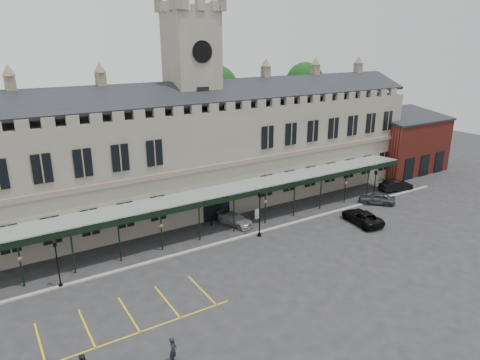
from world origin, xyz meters
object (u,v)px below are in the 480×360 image
station_building (195,154)px  clock_tower (193,97)px  car_van (362,217)px  traffic_cone (368,219)px  person_a (173,350)px  lamp_post_left (57,259)px  car_taxi (235,219)px  lamp_post_mid (260,209)px  sign_board (257,214)px  lamp_post_right (375,183)px  car_right_a (377,198)px  car_right_b (396,185)px

station_building → clock_tower: 6.64m
clock_tower → car_van: clock_tower is taller
traffic_cone → car_van: (-0.80, 0.25, 0.38)m
clock_tower → person_a: clock_tower is taller
lamp_post_left → car_taxi: size_ratio=1.00×
station_building → lamp_post_mid: station_building is taller
traffic_cone → lamp_post_mid: bearing=164.1°
sign_board → clock_tower: bearing=112.5°
station_building → lamp_post_mid: bearing=-81.8°
station_building → lamp_post_right: size_ratio=13.70×
lamp_post_mid → car_right_a: bearing=-0.3°
car_right_a → clock_tower: bearing=-74.9°
sign_board → car_van: 11.49m
traffic_cone → car_right_b: bearing=25.7°
lamp_post_mid → car_right_a: (17.40, -0.10, -2.27)m
sign_board → person_a: (-17.14, -15.96, 0.33)m
car_right_b → person_a: (-38.20, -14.03, 0.15)m
sign_board → car_van: car_van is taller
clock_tower → car_right_a: clock_tower is taller
car_taxi → lamp_post_mid: bearing=-97.2°
clock_tower → lamp_post_mid: 15.16m
lamp_post_mid → car_van: (11.40, -3.23, -2.28)m
car_right_b → person_a: 40.70m
lamp_post_left → car_van: size_ratio=0.83×
car_right_b → sign_board: bearing=96.5°
lamp_post_mid → person_a: lamp_post_mid is taller
lamp_post_right → car_van: (-5.79, -3.49, -1.88)m
lamp_post_right → car_right_b: size_ratio=0.96×
clock_tower → car_taxi: clock_tower is taller
station_building → traffic_cone: size_ratio=87.23×
lamp_post_left → traffic_cone: bearing=-7.6°
traffic_cone → lamp_post_left: bearing=172.4°
car_van → car_right_a: (6.00, 3.13, 0.01)m
clock_tower → lamp_post_left: (-17.50, -10.51, -10.54)m
car_van → clock_tower: bearing=-39.8°
car_van → car_right_a: 6.77m
lamp_post_left → sign_board: lamp_post_left is taller
car_right_a → lamp_post_left: bearing=-45.5°
lamp_post_left → sign_board: 21.77m
car_taxi → lamp_post_right: bearing=-27.3°
car_van → car_right_a: bearing=-144.4°
clock_tower → person_a: size_ratio=13.77×
clock_tower → car_right_b: clock_tower is taller
car_taxi → car_van: 13.87m
car_right_b → car_van: bearing=124.9°
clock_tower → car_right_a: bearing=-30.7°
lamp_post_right → car_right_b: 6.69m
lamp_post_right → car_right_b: bearing=14.9°
car_van → car_right_b: size_ratio=1.14×
lamp_post_mid → car_taxi: (-0.60, 3.72, -2.37)m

